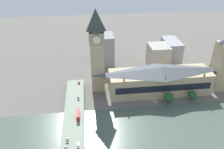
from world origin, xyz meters
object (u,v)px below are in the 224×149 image
at_px(double_decker_bus_lead, 78,115).
at_px(road_bridge, 73,131).
at_px(car_northbound_tail, 79,83).
at_px(car_northbound_mid, 78,145).
at_px(car_southbound_extra, 66,149).
at_px(victoria_tower, 223,63).
at_px(car_southbound_lead, 67,140).
at_px(parliament_hall, 160,80).
at_px(clock_tower, 97,50).
at_px(car_southbound_mid, 78,98).

bearing_deg(double_decker_bus_lead, road_bridge, 165.30).
bearing_deg(car_northbound_tail, car_northbound_mid, -179.48).
bearing_deg(car_southbound_extra, victoria_tower, -65.25).
bearing_deg(road_bridge, car_southbound_lead, 159.98).
height_order(victoria_tower, road_bridge, victoria_tower).
height_order(car_northbound_tail, car_southbound_extra, car_northbound_tail).
bearing_deg(parliament_hall, double_decker_bus_lead, 114.65).
height_order(clock_tower, victoria_tower, clock_tower).
xyz_separation_m(road_bridge, car_southbound_extra, (-17.52, 4.12, 1.65)).
distance_m(clock_tower, double_decker_bus_lead, 60.72).
relative_size(car_southbound_lead, car_southbound_mid, 1.04).
distance_m(double_decker_bus_lead, car_southbound_extra, 32.30).
relative_size(road_bridge, car_southbound_extra, 31.75).
xyz_separation_m(parliament_hall, car_southbound_lead, (-58.80, 83.92, -7.25)).
bearing_deg(car_northbound_tail, car_southbound_mid, 179.75).
distance_m(clock_tower, road_bridge, 74.68).
bearing_deg(road_bridge, car_southbound_extra, 166.75).
relative_size(double_decker_bus_lead, car_southbound_lead, 2.21).
height_order(parliament_hall, double_decker_bus_lead, parliament_hall).
relative_size(car_northbound_mid, car_southbound_mid, 1.00).
relative_size(car_northbound_mid, car_northbound_tail, 1.18).
relative_size(parliament_hall, victoria_tower, 1.64).
distance_m(road_bridge, car_southbound_extra, 18.07).
xyz_separation_m(parliament_hall, car_northbound_mid, (-63.97, 76.25, -7.20)).
distance_m(victoria_tower, car_southbound_mid, 139.08).
height_order(clock_tower, car_southbound_lead, clock_tower).
height_order(parliament_hall, road_bridge, parliament_hall).
distance_m(victoria_tower, car_southbound_extra, 160.44).
xyz_separation_m(clock_tower, victoria_tower, (-11.57, -118.09, -14.59)).
relative_size(clock_tower, victoria_tower, 1.35).
distance_m(car_southbound_mid, car_southbound_extra, 56.20).
xyz_separation_m(double_decker_bus_lead, car_southbound_lead, (-23.59, 7.19, -2.02)).
xyz_separation_m(clock_tower, car_southbound_extra, (-78.13, 26.33, -35.91)).
bearing_deg(car_southbound_extra, car_southbound_lead, -4.07).
distance_m(parliament_hall, car_southbound_extra, 107.75).
bearing_deg(clock_tower, car_southbound_extra, 161.38).
xyz_separation_m(victoria_tower, car_northbound_mid, (-64.03, 136.20, -21.27)).
height_order(car_southbound_mid, car_southbound_extra, car_southbound_mid).
relative_size(car_southbound_lead, car_southbound_extra, 1.07).
xyz_separation_m(victoria_tower, car_northbound_tail, (14.51, 136.91, -21.28)).
bearing_deg(car_southbound_extra, road_bridge, -13.25).
xyz_separation_m(clock_tower, car_southbound_mid, (-22.41, 18.93, -35.82)).
bearing_deg(car_southbound_extra, parliament_hall, -51.78).
distance_m(victoria_tower, car_southbound_lead, 156.89).
bearing_deg(car_northbound_mid, car_southbound_mid, 0.88).
distance_m(road_bridge, car_northbound_tail, 63.67).
distance_m(parliament_hall, double_decker_bus_lead, 84.58).
bearing_deg(car_southbound_mid, clock_tower, -40.19).
distance_m(double_decker_bus_lead, car_southbound_lead, 24.74).
bearing_deg(car_northbound_mid, car_southbound_lead, 56.01).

